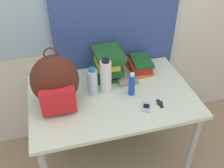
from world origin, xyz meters
TOP-DOWN VIEW (x-y plane):
  - wall_back at (-0.00, 0.88)m, footprint 6.00×0.06m
  - curtain_blue at (0.15, 0.83)m, footprint 1.03×0.04m
  - desk at (0.00, 0.40)m, footprint 1.21×0.80m
  - backpack at (-0.39, 0.40)m, footprint 0.33×0.26m
  - book_stack_left at (0.03, 0.64)m, footprint 0.23×0.29m
  - book_stack_center at (0.31, 0.65)m, footprint 0.20×0.25m
  - water_bottle at (-0.13, 0.45)m, footprint 0.08×0.08m
  - sports_bottle at (-0.03, 0.46)m, footprint 0.08×0.08m
  - sunscreen_bottle at (0.14, 0.37)m, footprint 0.05×0.05m
  - cell_phone at (0.19, 0.20)m, footprint 0.10×0.12m
  - sunglasses_case at (0.16, 0.49)m, footprint 0.15×0.06m
  - wristwatch at (0.30, 0.21)m, footprint 0.04×0.09m

SIDE VIEW (x-z plane):
  - desk at x=0.00m, z-range 0.28..1.02m
  - wristwatch at x=0.30m, z-range 0.74..0.75m
  - cell_phone at x=0.19m, z-range 0.74..0.76m
  - sunglasses_case at x=0.16m, z-range 0.74..0.78m
  - book_stack_center at x=0.31m, z-range 0.74..0.85m
  - sunscreen_bottle at x=0.14m, z-range 0.74..0.92m
  - water_bottle at x=-0.13m, z-range 0.74..0.96m
  - book_stack_left at x=0.03m, z-range 0.75..0.98m
  - sports_bottle at x=-0.03m, z-range 0.74..1.01m
  - backpack at x=-0.39m, z-range 0.70..1.15m
  - curtain_blue at x=0.15m, z-range 0.00..2.50m
  - wall_back at x=0.00m, z-range 0.00..2.50m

